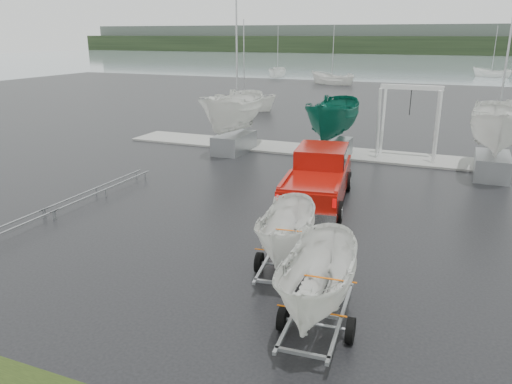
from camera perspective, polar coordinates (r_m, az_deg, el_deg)
name	(u,v)px	position (r m, az deg, el deg)	size (l,w,h in m)	color
ground_plane	(289,235)	(17.65, 3.83, -4.92)	(120.00, 120.00, 0.00)	black
lake	(443,67)	(115.78, 20.56, 13.20)	(300.00, 300.00, 0.00)	gray
dock	(362,155)	(29.70, 12.02, 4.19)	(30.00, 3.00, 0.12)	gray
treeline	(455,46)	(185.58, 21.79, 15.27)	(300.00, 8.00, 6.00)	black
far_hill	(456,39)	(193.55, 21.94, 15.90)	(300.00, 6.00, 10.00)	#4C5651
pickup_truck	(319,175)	(20.96, 7.20, 1.94)	(3.13, 6.81, 2.18)	maroon
trailer_hitched	(288,193)	(14.13, 3.71, -0.13)	(1.85, 3.73, 4.51)	gray
trailer_parked	(322,228)	(11.21, 7.50, -4.13)	(1.82, 3.68, 4.84)	gray
boat_hoist	(410,112)	(28.89, 17.15, 8.73)	(3.30, 2.18, 4.12)	silver
keelboat_0	(234,85)	(29.37, -2.59, 12.08)	(2.47, 3.20, 10.64)	gray
keelboat_1	(335,93)	(27.61, 9.04, 11.17)	(2.37, 3.20, 7.39)	gray
keelboat_2	(502,96)	(26.67, 26.31, 9.78)	(2.48, 3.20, 10.65)	gray
mast_rack_0	(101,189)	(22.65, -17.34, 0.37)	(0.56, 6.50, 0.06)	gray
moored_boat_0	(244,110)	(47.01, -1.34, 9.37)	(2.45, 2.39, 11.13)	silver
moored_boat_1	(332,84)	(72.37, 8.64, 12.08)	(3.38, 3.34, 11.47)	silver
moored_boat_4	(277,77)	(84.79, 2.47, 13.05)	(2.76, 2.81, 11.20)	silver
moored_boat_5	(491,77)	(92.13, 25.26, 11.80)	(3.04, 3.00, 11.08)	silver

